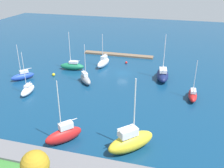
{
  "coord_description": "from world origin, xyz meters",
  "views": [
    {
      "loc": [
        -13.61,
        59.92,
        24.84
      ],
      "look_at": [
        0.0,
        10.48,
        1.5
      ],
      "focal_mm": 40.89,
      "sensor_mm": 36.0,
      "label": 1
    }
  ],
  "objects_px": {
    "sailboat_green_mid_basin": "(72,66)",
    "mooring_buoy_yellow": "(54,75)",
    "park_tree_mideast": "(35,165)",
    "sailboat_red_far_south": "(193,95)",
    "sailboat_gray_by_breakwater": "(85,79)",
    "mooring_buoy_red": "(126,63)",
    "sailboat_yellow_off_beacon": "(131,141)",
    "sailboat_navy_inner_mooring": "(163,75)",
    "sailboat_blue_lone_north": "(23,76)",
    "sailboat_white_near_pier": "(28,90)",
    "sailboat_white_lone_south": "(103,62)",
    "sailboat_red_west_end": "(64,135)",
    "pier_dock": "(118,55)"
  },
  "relations": [
    {
      "from": "sailboat_gray_by_breakwater",
      "to": "sailboat_white_lone_south",
      "type": "xyz_separation_m",
      "value": [
        -0.78,
        -11.79,
        0.16
      ]
    },
    {
      "from": "sailboat_white_near_pier",
      "to": "pier_dock",
      "type": "bearing_deg",
      "value": 153.15
    },
    {
      "from": "sailboat_red_west_end",
      "to": "sailboat_red_far_south",
      "type": "bearing_deg",
      "value": 177.45
    },
    {
      "from": "sailboat_white_near_pier",
      "to": "sailboat_blue_lone_north",
      "type": "bearing_deg",
      "value": -145.22
    },
    {
      "from": "sailboat_white_near_pier",
      "to": "sailboat_green_mid_basin",
      "type": "xyz_separation_m",
      "value": [
        -3.43,
        -15.98,
        0.15
      ]
    },
    {
      "from": "pier_dock",
      "to": "sailboat_white_near_pier",
      "type": "distance_m",
      "value": 33.39
    },
    {
      "from": "sailboat_white_near_pier",
      "to": "mooring_buoy_yellow",
      "type": "relative_size",
      "value": 12.29
    },
    {
      "from": "sailboat_green_mid_basin",
      "to": "sailboat_red_far_south",
      "type": "relative_size",
      "value": 1.2
    },
    {
      "from": "sailboat_red_far_south",
      "to": "sailboat_navy_inner_mooring",
      "type": "bearing_deg",
      "value": 36.99
    },
    {
      "from": "sailboat_green_mid_basin",
      "to": "sailboat_red_far_south",
      "type": "distance_m",
      "value": 32.2
    },
    {
      "from": "sailboat_white_near_pier",
      "to": "sailboat_white_lone_south",
      "type": "height_order",
      "value": "sailboat_white_near_pier"
    },
    {
      "from": "sailboat_white_lone_south",
      "to": "mooring_buoy_yellow",
      "type": "height_order",
      "value": "sailboat_white_lone_south"
    },
    {
      "from": "sailboat_white_lone_south",
      "to": "mooring_buoy_red",
      "type": "bearing_deg",
      "value": 133.5
    },
    {
      "from": "sailboat_gray_by_breakwater",
      "to": "sailboat_navy_inner_mooring",
      "type": "distance_m",
      "value": 18.72
    },
    {
      "from": "sailboat_white_near_pier",
      "to": "sailboat_green_mid_basin",
      "type": "distance_m",
      "value": 16.34
    },
    {
      "from": "park_tree_mideast",
      "to": "mooring_buoy_yellow",
      "type": "relative_size",
      "value": 7.73
    },
    {
      "from": "sailboat_green_mid_basin",
      "to": "sailboat_navy_inner_mooring",
      "type": "distance_m",
      "value": 23.92
    },
    {
      "from": "sailboat_blue_lone_north",
      "to": "pier_dock",
      "type": "bearing_deg",
      "value": -176.02
    },
    {
      "from": "pier_dock",
      "to": "mooring_buoy_red",
      "type": "height_order",
      "value": "mooring_buoy_red"
    },
    {
      "from": "sailboat_gray_by_breakwater",
      "to": "pier_dock",
      "type": "bearing_deg",
      "value": 134.62
    },
    {
      "from": "sailboat_white_lone_south",
      "to": "sailboat_red_west_end",
      "type": "bearing_deg",
      "value": 16.15
    },
    {
      "from": "sailboat_white_near_pier",
      "to": "sailboat_gray_by_breakwater",
      "type": "xyz_separation_m",
      "value": [
        -9.98,
        -8.71,
        0.14
      ]
    },
    {
      "from": "sailboat_red_west_end",
      "to": "sailboat_navy_inner_mooring",
      "type": "relative_size",
      "value": 0.95
    },
    {
      "from": "sailboat_red_far_south",
      "to": "sailboat_white_lone_south",
      "type": "xyz_separation_m",
      "value": [
        23.54,
        -13.65,
        0.19
      ]
    },
    {
      "from": "park_tree_mideast",
      "to": "sailboat_white_near_pier",
      "type": "bearing_deg",
      "value": -55.19
    },
    {
      "from": "sailboat_yellow_off_beacon",
      "to": "sailboat_white_lone_south",
      "type": "distance_m",
      "value": 36.03
    },
    {
      "from": "sailboat_green_mid_basin",
      "to": "sailboat_red_far_south",
      "type": "bearing_deg",
      "value": 156.91
    },
    {
      "from": "sailboat_white_near_pier",
      "to": "mooring_buoy_red",
      "type": "distance_m",
      "value": 29.36
    },
    {
      "from": "mooring_buoy_red",
      "to": "sailboat_yellow_off_beacon",
      "type": "bearing_deg",
      "value": 103.45
    },
    {
      "from": "sailboat_red_west_end",
      "to": "sailboat_yellow_off_beacon",
      "type": "bearing_deg",
      "value": 136.1
    },
    {
      "from": "park_tree_mideast",
      "to": "sailboat_red_far_south",
      "type": "relative_size",
      "value": 0.71
    },
    {
      "from": "park_tree_mideast",
      "to": "mooring_buoy_red",
      "type": "relative_size",
      "value": 8.9
    },
    {
      "from": "sailboat_red_west_end",
      "to": "sailboat_green_mid_basin",
      "type": "distance_m",
      "value": 31.48
    },
    {
      "from": "sailboat_green_mid_basin",
      "to": "mooring_buoy_yellow",
      "type": "height_order",
      "value": "sailboat_green_mid_basin"
    },
    {
      "from": "park_tree_mideast",
      "to": "mooring_buoy_red",
      "type": "xyz_separation_m",
      "value": [
        0.43,
        -48.57,
        -4.96
      ]
    },
    {
      "from": "sailboat_red_west_end",
      "to": "mooring_buoy_yellow",
      "type": "xyz_separation_m",
      "value": [
        14.14,
        -23.9,
        -0.95
      ]
    },
    {
      "from": "sailboat_red_west_end",
      "to": "sailboat_white_lone_south",
      "type": "distance_m",
      "value": 34.1
    },
    {
      "from": "sailboat_white_near_pier",
      "to": "mooring_buoy_red",
      "type": "bearing_deg",
      "value": 140.78
    },
    {
      "from": "sailboat_gray_by_breakwater",
      "to": "sailboat_red_far_south",
      "type": "xyz_separation_m",
      "value": [
        -24.32,
        1.87,
        -0.02
      ]
    },
    {
      "from": "park_tree_mideast",
      "to": "sailboat_gray_by_breakwater",
      "type": "distance_m",
      "value": 33.92
    },
    {
      "from": "sailboat_gray_by_breakwater",
      "to": "sailboat_red_far_south",
      "type": "distance_m",
      "value": 24.4
    },
    {
      "from": "sailboat_blue_lone_north",
      "to": "park_tree_mideast",
      "type": "bearing_deg",
      "value": 75.87
    },
    {
      "from": "sailboat_green_mid_basin",
      "to": "park_tree_mideast",
      "type": "bearing_deg",
      "value": 101.84
    },
    {
      "from": "sailboat_gray_by_breakwater",
      "to": "sailboat_green_mid_basin",
      "type": "distance_m",
      "value": 9.79
    },
    {
      "from": "sailboat_white_near_pier",
      "to": "sailboat_yellow_off_beacon",
      "type": "xyz_separation_m",
      "value": [
        -25.22,
        12.51,
        0.69
      ]
    },
    {
      "from": "sailboat_gray_by_breakwater",
      "to": "mooring_buoy_red",
      "type": "height_order",
      "value": "sailboat_gray_by_breakwater"
    },
    {
      "from": "sailboat_navy_inner_mooring",
      "to": "sailboat_yellow_off_beacon",
      "type": "bearing_deg",
      "value": 168.38
    },
    {
      "from": "sailboat_blue_lone_north",
      "to": "mooring_buoy_yellow",
      "type": "height_order",
      "value": "sailboat_blue_lone_north"
    },
    {
      "from": "sailboat_yellow_off_beacon",
      "to": "mooring_buoy_red",
      "type": "xyz_separation_m",
      "value": [
        8.81,
        -36.84,
        -1.24
      ]
    },
    {
      "from": "sailboat_blue_lone_north",
      "to": "sailboat_green_mid_basin",
      "type": "height_order",
      "value": "sailboat_green_mid_basin"
    }
  ]
}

